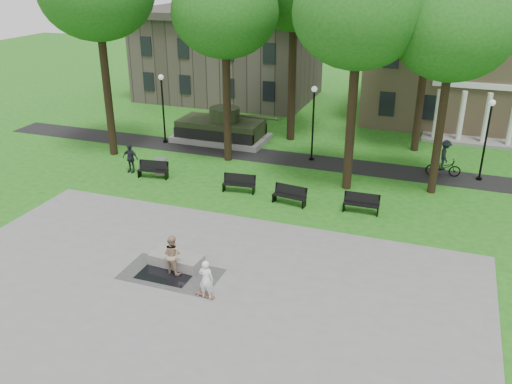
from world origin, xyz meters
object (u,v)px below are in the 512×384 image
concrete_block (176,260)px  cyclist (444,162)px  park_bench_0 (154,169)px  trash_bin (161,166)px  skateboarder (206,279)px  friend_watching (172,254)px

concrete_block → cyclist: (10.00, 14.43, 0.65)m
park_bench_0 → trash_bin: (0.14, 0.61, -0.04)m
skateboarder → park_bench_0: 12.97m
skateboarder → cyclist: cyclist is taller
trash_bin → park_bench_0: bearing=-102.8°
concrete_block → skateboarder: size_ratio=1.39×
trash_bin → cyclist: bearing=19.0°
friend_watching → trash_bin: bearing=-47.4°
park_bench_0 → friend_watching: bearing=-63.4°
concrete_block → trash_bin: trash_bin is taller
skateboarder → park_bench_0: bearing=-53.0°
skateboarder → friend_watching: 2.33m
skateboarder → trash_bin: 13.37m
trash_bin → concrete_block: bearing=-57.5°
cyclist → trash_bin: bearing=100.5°
friend_watching → trash_bin: (-5.91, 9.61, -0.37)m
friend_watching → skateboarder: bearing=161.5°
friend_watching → cyclist: size_ratio=0.77×
skateboarder → cyclist: bearing=-117.3°
friend_watching → cyclist: (9.84, 15.03, 0.04)m
cyclist → park_bench_0: bearing=102.2°
skateboarder → concrete_block: bearing=-40.1°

